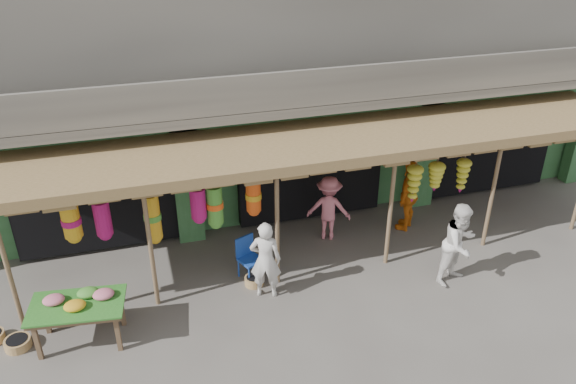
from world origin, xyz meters
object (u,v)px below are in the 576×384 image
object	(u,v)px
flower_table	(78,305)
person_front	(266,260)
person_right	(460,244)
person_vendor	(409,194)
person_shopper	(329,208)
blue_chair	(248,255)

from	to	relation	value
flower_table	person_front	distance (m)	3.55
person_right	person_vendor	bearing A→B (deg)	67.23
person_front	person_shopper	size ratio (longest dim) A/B	1.07
flower_table	blue_chair	world-z (taller)	flower_table
blue_chair	person_front	bearing A→B (deg)	-98.54
flower_table	person_front	size ratio (longest dim) A/B	1.03
blue_chair	person_right	distance (m)	4.40
flower_table	blue_chair	xyz separation A→B (m)	(3.34, 1.07, -0.28)
blue_chair	person_front	xyz separation A→B (m)	(0.19, -0.74, 0.33)
blue_chair	person_vendor	bearing A→B (deg)	-11.96
flower_table	person_vendor	distance (m)	7.74
person_right	person_vendor	distance (m)	2.23
blue_chair	person_shopper	world-z (taller)	person_shopper
person_shopper	blue_chair	bearing A→B (deg)	49.55
person_right	person_shopper	bearing A→B (deg)	107.46
flower_table	person_right	world-z (taller)	person_right
blue_chair	person_vendor	world-z (taller)	person_vendor
blue_chair	person_right	xyz separation A→B (m)	(4.16, -1.40, 0.39)
person_right	person_shopper	world-z (taller)	person_right
person_front	person_vendor	bearing A→B (deg)	-138.65
flower_table	person_right	distance (m)	7.51
person_vendor	person_shopper	distance (m)	2.00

